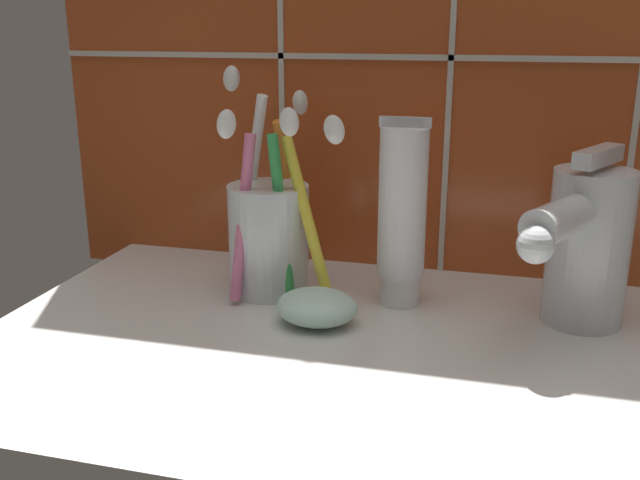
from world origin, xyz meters
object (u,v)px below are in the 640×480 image
toothbrush_cup (270,229)px  toothpaste_tube (402,214)px  soap_bar (317,307)px  sink_faucet (584,242)px

toothbrush_cup → toothpaste_tube: 11.21cm
soap_bar → sink_faucet: bearing=14.7°
toothpaste_tube → soap_bar: toothpaste_tube is taller
toothbrush_cup → soap_bar: (5.63, -5.84, -4.06)cm
toothbrush_cup → sink_faucet: 24.61cm
toothbrush_cup → toothpaste_tube: bearing=-0.2°
toothbrush_cup → toothpaste_tube: (11.01, -0.04, 2.07)cm
toothbrush_cup → sink_faucet: bearing=-2.0°
toothpaste_tube → sink_faucet: size_ratio=1.13×
toothbrush_cup → toothpaste_tube: toothbrush_cup is taller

